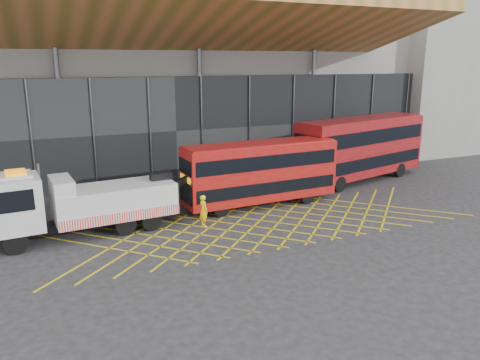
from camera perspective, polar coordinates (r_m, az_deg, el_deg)
name	(u,v)px	position (r m, az deg, el deg)	size (l,w,h in m)	color
ground_plane	(200,235)	(25.60, -4.87, -6.64)	(120.00, 120.00, 0.00)	#242426
road_markings	(266,225)	(27.04, 3.22, -5.44)	(24.76, 7.16, 0.01)	gold
construction_building	(151,63)	(42.17, -10.82, 13.89)	(55.00, 23.97, 18.00)	gray
east_building	(437,52)	(55.28, 22.94, 14.16)	(15.00, 12.00, 20.00)	gray
recovery_truck	(79,203)	(26.28, -19.00, -2.66)	(11.35, 3.52, 3.94)	black
bus_towed	(260,171)	(29.96, 2.51, 1.12)	(10.28, 2.90, 4.14)	#9E0F0C
bus_second	(361,146)	(37.42, 14.54, 4.00)	(12.30, 5.62, 4.89)	maroon
worker	(204,211)	(26.57, -4.46, -3.74)	(0.67, 0.44, 1.83)	yellow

